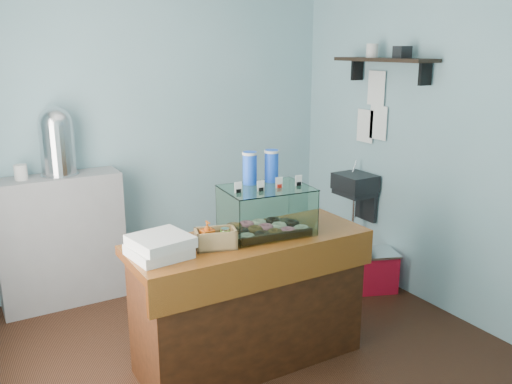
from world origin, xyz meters
TOP-DOWN VIEW (x-y plane):
  - ground at (0.00, 0.00)m, footprint 3.50×3.50m
  - room_shell at (0.03, 0.01)m, footprint 3.54×3.04m
  - counter at (0.00, -0.25)m, footprint 1.60×0.60m
  - back_shelf at (-0.90, 1.32)m, footprint 1.00×0.32m
  - display_case at (0.16, -0.19)m, footprint 0.61×0.47m
  - condiment_crate at (-0.28, -0.30)m, footprint 0.28×0.22m
  - pastry_boxes at (-0.62, -0.26)m, footprint 0.37×0.37m
  - coffee_urn at (-0.86, 1.34)m, footprint 0.30×0.30m
  - red_cooler at (1.51, 0.18)m, footprint 0.49×0.43m

SIDE VIEW (x-z plane):
  - ground at x=0.00m, z-range 0.00..0.00m
  - red_cooler at x=1.51m, z-range 0.00..0.36m
  - counter at x=0.00m, z-range 0.01..0.91m
  - back_shelf at x=-0.90m, z-range 0.00..1.10m
  - condiment_crate at x=-0.28m, z-range 0.87..1.05m
  - pastry_boxes at x=-0.62m, z-range 0.90..1.03m
  - display_case at x=0.16m, z-range 0.80..1.34m
  - coffee_urn at x=-0.86m, z-range 1.11..1.67m
  - room_shell at x=0.03m, z-range 0.30..3.12m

